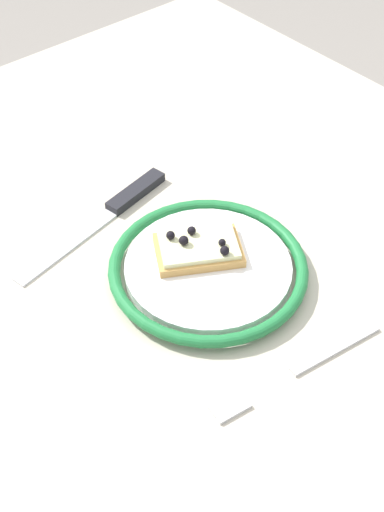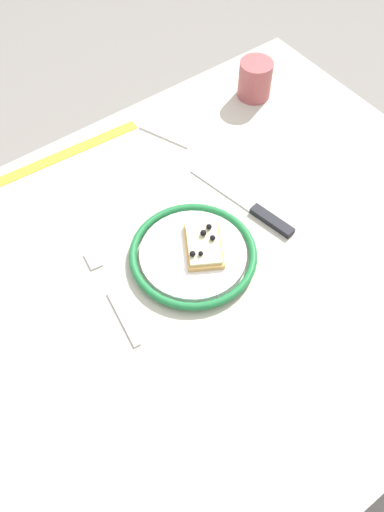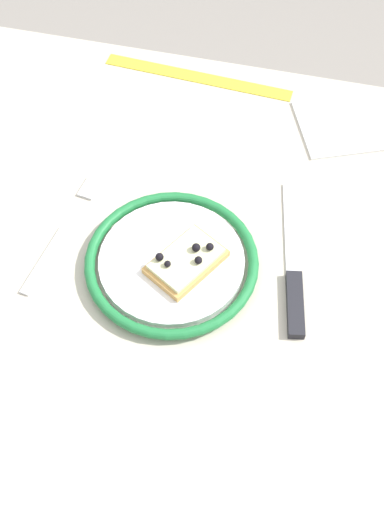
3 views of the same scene
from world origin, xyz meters
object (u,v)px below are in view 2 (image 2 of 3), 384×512
napkin (178,121)px  dining_table (222,282)px  plate (193,255)px  measuring_tape (69,152)px  fork (111,295)px  knife (258,212)px  cup (255,79)px  pizza_slice_near (204,245)px

napkin → dining_table: bearing=-112.4°
plate → measuring_tape: (-0.05, 0.36, -0.01)m
plate → fork: 0.16m
measuring_tape → napkin: 0.24m
plate → napkin: 0.35m
knife → measuring_tape: (-0.21, 0.35, -0.00)m
fork → knife: bearing=-1.6°
dining_table → knife: size_ratio=4.21×
dining_table → measuring_tape: size_ratio=3.32×
measuring_tape → napkin: size_ratio=2.54×
plate → fork: size_ratio=1.10×
dining_table → cup: (0.32, 0.30, 0.12)m
dining_table → knife: bearing=19.9°
plate → dining_table: bearing=-33.0°
knife → napkin: 0.29m
measuring_tape → fork: bearing=-104.0°
knife → measuring_tape: knife is taller
pizza_slice_near → fork: bearing=172.8°
plate → fork: plate is taller
fork → cup: cup is taller
pizza_slice_near → fork: 0.18m
fork → napkin: bearing=39.9°
plate → knife: (0.16, 0.01, -0.01)m
knife → napkin: (0.03, 0.29, -0.00)m
dining_table → fork: bearing=166.3°
dining_table → fork: (-0.20, 0.05, 0.08)m
cup → knife: bearing=-128.5°
cup → measuring_tape: size_ratio=0.27×
pizza_slice_near → knife: (0.14, 0.01, -0.02)m
plate → cup: 0.46m
pizza_slice_near → measuring_tape: 0.37m
dining_table → plate: size_ratio=4.54×
measuring_tape → dining_table: bearing=-72.8°
pizza_slice_near → measuring_tape: bearing=100.9°
cup → measuring_tape: bearing=168.6°
cup → napkin: (-0.18, 0.03, -0.04)m
knife → fork: (-0.31, 0.01, -0.00)m
measuring_tape → knife: bearing=-55.9°
dining_table → knife: (0.11, 0.04, 0.09)m
dining_table → cup: 0.46m
dining_table → fork: 0.22m
dining_table → cup: cup is taller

